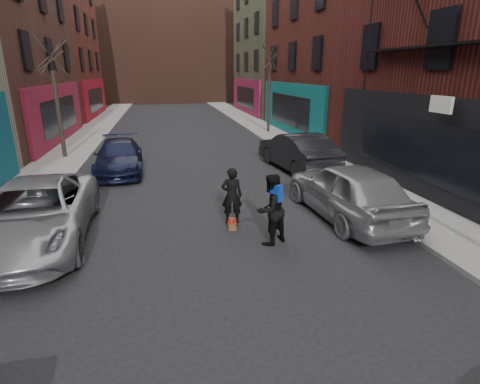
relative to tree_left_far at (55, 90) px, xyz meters
name	(u,v)px	position (x,y,z in m)	size (l,w,h in m)	color
sidewalk_left	(99,126)	(-0.05, 12.00, -3.31)	(2.50, 84.00, 0.13)	gray
sidewalk_right	(250,122)	(12.45, 12.00, -3.31)	(2.50, 84.00, 0.13)	gray
building_far	(167,51)	(6.20, 38.00, 3.62)	(40.00, 10.00, 14.00)	#47281E
tree_left_far	(55,90)	(0.00, 0.00, 0.00)	(2.00, 2.00, 6.50)	black
tree_right_far	(269,82)	(12.40, 6.00, 0.15)	(2.00, 2.00, 6.80)	black
parked_left_far	(34,214)	(1.60, -10.25, -2.59)	(2.63, 5.70, 1.58)	#94969C
parked_left_end	(119,157)	(3.00, -3.26, -2.69)	(1.94, 4.78, 1.39)	black
parked_right_far	(348,190)	(10.27, -10.25, -2.52)	(2.04, 5.06, 1.72)	gray
parked_right_end	(297,151)	(10.80, -4.39, -2.55)	(1.77, 5.07, 1.67)	black
skateboard	(232,224)	(6.74, -10.20, -3.33)	(0.22, 0.80, 0.10)	brown
skateboarder	(232,196)	(6.74, -10.20, -2.47)	(0.59, 0.39, 1.63)	black
pedestrian	(271,209)	(7.50, -11.52, -2.45)	(1.13, 1.05, 1.84)	black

